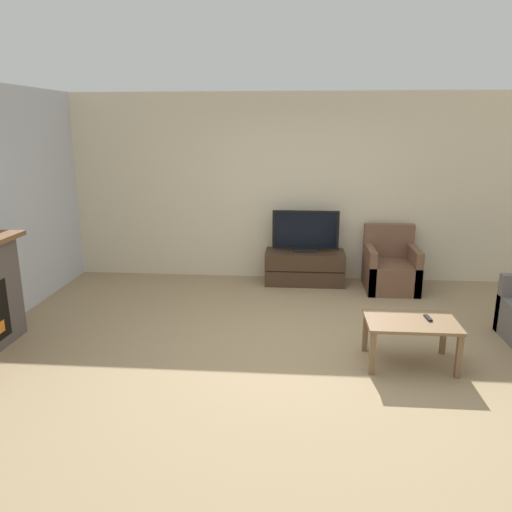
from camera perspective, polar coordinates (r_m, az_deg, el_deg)
ground_plane at (r=5.18m, az=3.86°, el=-10.95°), size 24.00×24.00×0.00m
wall_back at (r=7.37m, az=4.36°, el=7.76°), size 12.00×0.06×2.70m
tv_stand at (r=7.28m, az=5.58°, el=-1.30°), size 1.13×0.50×0.48m
tv at (r=7.15m, az=5.68°, el=2.68°), size 0.95×0.18×0.60m
armchair at (r=7.24m, az=15.09°, el=-1.44°), size 0.70×0.76×0.88m
coffee_table at (r=5.02m, az=17.29°, el=-7.71°), size 0.85×0.57×0.45m
remote at (r=5.07m, az=19.06°, el=-6.71°), size 0.05×0.15×0.02m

